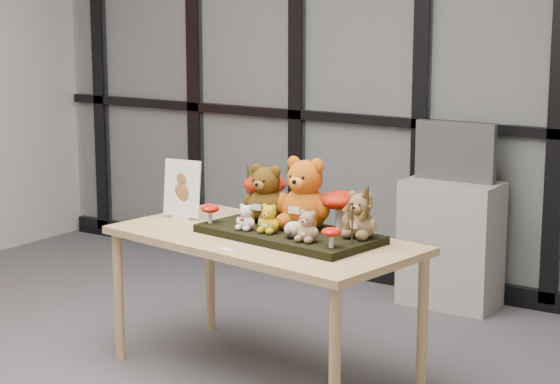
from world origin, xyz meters
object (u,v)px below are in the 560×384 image
Objects in this scene: display_table at (264,250)px; mushroom_front_right at (331,236)px; bear_brown_medium at (266,190)px; cabinet at (451,244)px; diorama_tray at (289,234)px; sign_holder at (182,191)px; bear_beige_small at (308,224)px; mushroom_back_left at (265,194)px; bear_white_bow at (246,216)px; bear_small_yellow at (269,217)px; mushroom_back_right at (340,209)px; mushroom_front_left at (210,213)px; bear_pooh_yellow at (305,189)px; bear_tan_back at (360,212)px; monitor at (455,152)px; plush_cream_hedgehog at (293,229)px.

display_table is 0.50m from mushroom_front_right.
bear_brown_medium reaches higher than cabinet.
diorama_tray is at bearing -96.00° from cabinet.
diorama_tray is 2.85× the size of sign_holder.
mushroom_front_right is 0.33× the size of sign_holder.
display_table is 10.00× the size of bear_beige_small.
bear_brown_medium is 0.10m from mushroom_back_left.
mushroom_front_right is 1.06m from sign_holder.
bear_small_yellow is at bearing 13.50° from bear_white_bow.
bear_brown_medium is at bearing -51.82° from mushroom_back_left.
mushroom_back_left is (-0.06, 0.07, -0.04)m from bear_brown_medium.
bear_small_yellow is at bearing -110.03° from diorama_tray.
bear_white_bow is 0.18× the size of cabinet.
bear_beige_small is (0.36, -0.04, 0.01)m from bear_white_bow.
mushroom_back_right is at bearing 94.33° from bear_beige_small.
mushroom_front_left is at bearing -177.20° from bear_beige_small.
display_table is 6.64× the size of mushroom_back_left.
bear_white_bow is 0.37m from bear_beige_small.
bear_beige_small is at bearing 2.81° from bear_white_bow.
mushroom_back_right is (0.17, 0.03, -0.08)m from bear_pooh_yellow.
bear_tan_back is 0.25m from mushroom_front_right.
bear_brown_medium is 1.03× the size of sign_holder.
monitor is at bearing 93.50° from bear_pooh_yellow.
bear_white_bow is 0.54m from sign_holder.
bear_beige_small is 0.32× the size of monitor.
bear_beige_small reaches higher than mushroom_front_left.
plush_cream_hedgehog reaches higher than diorama_tray.
mushroom_back_right reaches higher than bear_beige_small.
mushroom_front_right is (0.51, -0.07, -0.02)m from bear_white_bow.
mushroom_front_right is (0.30, -0.26, -0.14)m from bear_pooh_yellow.
mushroom_front_left is at bearing -177.24° from bear_white_bow.
monitor is at bearing 91.06° from bear_small_yellow.
mushroom_back_right is (0.38, 0.22, 0.04)m from bear_white_bow.
mushroom_back_left reaches higher than mushroom_front_right.
mushroom_front_left is 0.33m from sign_holder.
bear_white_bow reaches higher than diorama_tray.
mushroom_front_right is (0.24, -0.07, 0.01)m from plush_cream_hedgehog.
display_table is 0.62m from sign_holder.
monitor is at bearing 99.37° from bear_beige_small.
mushroom_back_right reaches higher than bear_small_yellow.
bear_tan_back is 1.04m from sign_holder.
diorama_tray is at bearing -17.96° from bear_brown_medium.
bear_beige_small is at bearing -23.15° from bear_brown_medium.
bear_pooh_yellow reaches higher than bear_brown_medium.
bear_brown_medium is at bearing 156.85° from bear_beige_small.
bear_pooh_yellow is 1.57× the size of mushroom_back_left.
bear_beige_small is 0.76× the size of mushroom_back_right.
bear_pooh_yellow reaches higher than bear_white_bow.
cabinet is (0.85, 1.46, -0.46)m from sign_holder.
bear_small_yellow reaches higher than cabinet.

